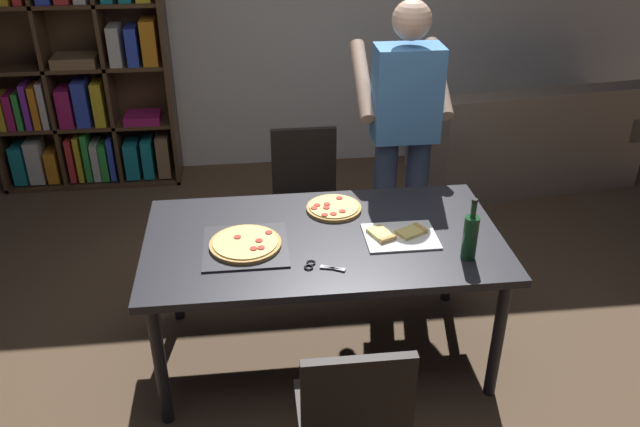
{
  "coord_description": "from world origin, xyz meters",
  "views": [
    {
      "loc": [
        -0.34,
        -2.82,
        2.47
      ],
      "look_at": [
        0.0,
        0.15,
        0.8
      ],
      "focal_mm": 37.14,
      "sensor_mm": 36.0,
      "label": 1
    }
  ],
  "objects": [
    {
      "name": "ground_plane",
      "position": [
        0.0,
        0.0,
        0.0
      ],
      "size": [
        12.0,
        12.0,
        0.0
      ],
      "primitive_type": "plane",
      "color": "brown"
    },
    {
      "name": "dining_table",
      "position": [
        0.0,
        0.0,
        0.68
      ],
      "size": [
        1.79,
        0.97,
        0.75
      ],
      "color": "#232328",
      "rests_on": "ground_plane"
    },
    {
      "name": "chair_near_camera",
      "position": [
        -0.0,
        -0.97,
        0.51
      ],
      "size": [
        0.42,
        0.42,
        0.9
      ],
      "color": "black",
      "rests_on": "ground_plane"
    },
    {
      "name": "chair_far_side",
      "position": [
        0.0,
        0.97,
        0.51
      ],
      "size": [
        0.42,
        0.42,
        0.9
      ],
      "color": "black",
      "rests_on": "ground_plane"
    },
    {
      "name": "couch",
      "position": [
        1.91,
        1.99,
        0.3
      ],
      "size": [
        1.79,
        1.05,
        0.85
      ],
      "color": "gray",
      "rests_on": "ground_plane"
    },
    {
      "name": "bookshelf",
      "position": [
        -1.63,
        2.37,
        0.93
      ],
      "size": [
        1.4,
        0.35,
        1.95
      ],
      "color": "#513823",
      "rests_on": "ground_plane"
    },
    {
      "name": "person_serving_pizza",
      "position": [
        0.57,
        0.75,
        1.0
      ],
      "size": [
        0.55,
        0.54,
        1.75
      ],
      "color": "#38476B",
      "rests_on": "ground_plane"
    },
    {
      "name": "pepperoni_pizza_on_tray",
      "position": [
        -0.39,
        -0.06,
        0.77
      ],
      "size": [
        0.41,
        0.41,
        0.04
      ],
      "color": "#2D2D33",
      "rests_on": "dining_table"
    },
    {
      "name": "pizza_slices_on_towel",
      "position": [
        0.38,
        -0.05,
        0.76
      ],
      "size": [
        0.36,
        0.28,
        0.03
      ],
      "color": "white",
      "rests_on": "dining_table"
    },
    {
      "name": "wine_bottle",
      "position": [
        0.66,
        -0.27,
        0.87
      ],
      "size": [
        0.07,
        0.07,
        0.32
      ],
      "color": "#194723",
      "rests_on": "dining_table"
    },
    {
      "name": "kitchen_scissors",
      "position": [
        -0.06,
        -0.27,
        0.76
      ],
      "size": [
        0.2,
        0.12,
        0.01
      ],
      "color": "silver",
      "rests_on": "dining_table"
    },
    {
      "name": "second_pizza_plain",
      "position": [
        0.09,
        0.27,
        0.76
      ],
      "size": [
        0.3,
        0.3,
        0.03
      ],
      "color": "tan",
      "rests_on": "dining_table"
    }
  ]
}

